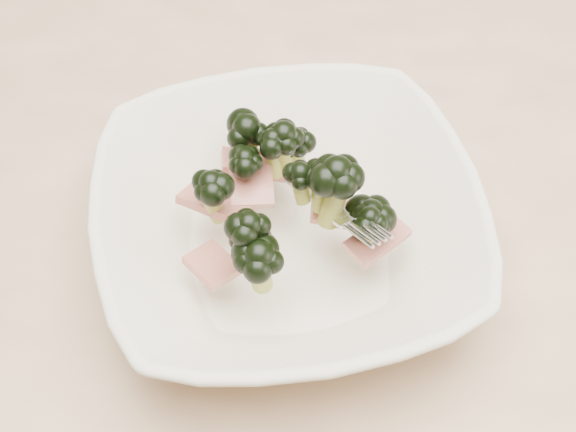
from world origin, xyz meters
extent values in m
cube|color=tan|center=(0.00, 0.00, 0.73)|extent=(1.20, 0.80, 0.04)
imported|color=beige|center=(-0.04, -0.02, 0.79)|extent=(0.38, 0.38, 0.07)
cylinder|color=olive|center=(-0.02, -0.02, 0.83)|extent=(0.01, 0.01, 0.04)
ellipsoid|color=black|center=(-0.02, -0.02, 0.85)|extent=(0.03, 0.03, 0.02)
cylinder|color=olive|center=(-0.07, -0.06, 0.82)|extent=(0.03, 0.02, 0.05)
ellipsoid|color=black|center=(-0.07, -0.06, 0.84)|extent=(0.03, 0.03, 0.03)
cylinder|color=olive|center=(-0.10, -0.02, 0.81)|extent=(0.02, 0.02, 0.05)
ellipsoid|color=black|center=(-0.10, -0.02, 0.84)|extent=(0.03, 0.03, 0.03)
cylinder|color=olive|center=(-0.01, -0.02, 0.83)|extent=(0.03, 0.03, 0.05)
ellipsoid|color=black|center=(-0.01, -0.02, 0.86)|extent=(0.04, 0.04, 0.03)
cylinder|color=olive|center=(-0.05, 0.03, 0.81)|extent=(0.02, 0.03, 0.05)
ellipsoid|color=black|center=(-0.05, 0.03, 0.84)|extent=(0.04, 0.04, 0.03)
cylinder|color=olive|center=(-0.08, 0.04, 0.80)|extent=(0.02, 0.03, 0.04)
ellipsoid|color=black|center=(-0.08, 0.04, 0.83)|extent=(0.04, 0.04, 0.03)
cylinder|color=olive|center=(-0.07, -0.06, 0.81)|extent=(0.01, 0.01, 0.03)
ellipsoid|color=black|center=(-0.07, -0.06, 0.83)|extent=(0.03, 0.03, 0.02)
cylinder|color=olive|center=(0.02, -0.03, 0.80)|extent=(0.02, 0.02, 0.04)
ellipsoid|color=black|center=(0.02, -0.03, 0.82)|extent=(0.04, 0.04, 0.03)
cylinder|color=olive|center=(-0.04, 0.04, 0.81)|extent=(0.02, 0.02, 0.03)
ellipsoid|color=black|center=(-0.04, 0.04, 0.83)|extent=(0.03, 0.03, 0.03)
cylinder|color=olive|center=(-0.03, -0.02, 0.84)|extent=(0.02, 0.02, 0.03)
ellipsoid|color=black|center=(-0.03, -0.02, 0.85)|extent=(0.03, 0.03, 0.02)
cylinder|color=olive|center=(-0.08, 0.01, 0.81)|extent=(0.02, 0.01, 0.03)
ellipsoid|color=black|center=(-0.08, 0.01, 0.83)|extent=(0.03, 0.03, 0.02)
cylinder|color=olive|center=(-0.06, -0.08, 0.81)|extent=(0.02, 0.02, 0.04)
ellipsoid|color=black|center=(-0.06, -0.08, 0.83)|extent=(0.04, 0.04, 0.03)
cylinder|color=olive|center=(0.02, -0.04, 0.80)|extent=(0.02, 0.02, 0.04)
ellipsoid|color=black|center=(0.02, -0.04, 0.83)|extent=(0.03, 0.03, 0.02)
cylinder|color=olive|center=(-0.06, 0.03, 0.81)|extent=(0.02, 0.02, 0.04)
ellipsoid|color=black|center=(-0.06, 0.03, 0.83)|extent=(0.03, 0.03, 0.02)
cube|color=maroon|center=(0.03, -0.03, 0.80)|extent=(0.05, 0.06, 0.01)
cube|color=maroon|center=(0.00, -0.01, 0.80)|extent=(0.04, 0.03, 0.02)
cube|color=maroon|center=(-0.10, -0.06, 0.79)|extent=(0.05, 0.05, 0.01)
cube|color=maroon|center=(-0.10, -0.01, 0.80)|extent=(0.06, 0.05, 0.02)
cube|color=maroon|center=(-0.08, 0.01, 0.81)|extent=(0.04, 0.06, 0.02)
cube|color=maroon|center=(-0.08, 0.04, 0.79)|extent=(0.06, 0.04, 0.03)
camera|label=1|loc=(0.00, -0.40, 1.29)|focal=50.00mm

